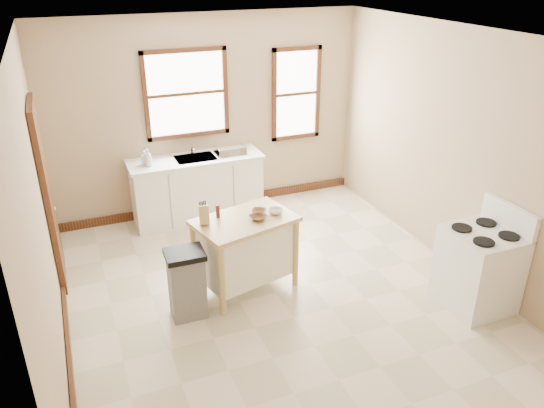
{
  "coord_description": "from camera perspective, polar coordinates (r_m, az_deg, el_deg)",
  "views": [
    {
      "loc": [
        -1.93,
        -4.61,
        3.46
      ],
      "look_at": [
        0.12,
        0.4,
        0.92
      ],
      "focal_mm": 35.0,
      "sensor_mm": 36.0,
      "label": 1
    }
  ],
  "objects": [
    {
      "name": "floor",
      "position": [
        6.08,
        0.42,
        -9.54
      ],
      "size": [
        5.0,
        5.0,
        0.0
      ],
      "primitive_type": "plane",
      "color": "beige",
      "rests_on": "ground"
    },
    {
      "name": "ceiling",
      "position": [
        5.04,
        0.53,
        17.64
      ],
      "size": [
        5.0,
        5.0,
        0.0
      ],
      "primitive_type": "plane",
      "rotation": [
        3.14,
        0.0,
        0.0
      ],
      "color": "white",
      "rests_on": "ground"
    },
    {
      "name": "wall_back",
      "position": [
        7.65,
        -6.85,
        9.36
      ],
      "size": [
        4.5,
        0.04,
        2.8
      ],
      "primitive_type": "cube",
      "color": "tan",
      "rests_on": "ground"
    },
    {
      "name": "wall_left",
      "position": [
        5.06,
        -23.78,
        -1.15
      ],
      "size": [
        0.04,
        5.0,
        2.8
      ],
      "primitive_type": "cube",
      "color": "tan",
      "rests_on": "ground"
    },
    {
      "name": "wall_right",
      "position": [
        6.55,
        19.04,
        5.44
      ],
      "size": [
        0.04,
        5.0,
        2.8
      ],
      "primitive_type": "cube",
      "color": "tan",
      "rests_on": "ground"
    },
    {
      "name": "window_main",
      "position": [
        7.47,
        -9.2,
        11.62
      ],
      "size": [
        1.17,
        0.06,
        1.22
      ],
      "primitive_type": null,
      "color": "#351D0E",
      "rests_on": "wall_back"
    },
    {
      "name": "window_side",
      "position": [
        8.03,
        2.6,
        11.74
      ],
      "size": [
        0.77,
        0.06,
        1.37
      ],
      "primitive_type": null,
      "color": "#351D0E",
      "rests_on": "wall_back"
    },
    {
      "name": "door_left",
      "position": [
        6.39,
        -22.98,
        0.9
      ],
      "size": [
        0.06,
        0.9,
        2.1
      ],
      "primitive_type": "cube",
      "color": "#351D0E",
      "rests_on": "ground"
    },
    {
      "name": "baseboard_back",
      "position": [
        8.09,
        -6.31,
        0.13
      ],
      "size": [
        4.5,
        0.04,
        0.12
      ],
      "primitive_type": "cube",
      "color": "#351D0E",
      "rests_on": "ground"
    },
    {
      "name": "baseboard_left",
      "position": [
        5.73,
        -21.12,
        -13.2
      ],
      "size": [
        0.04,
        5.0,
        0.12
      ],
      "primitive_type": "cube",
      "color": "#351D0E",
      "rests_on": "ground"
    },
    {
      "name": "sink_counter",
      "position": [
        7.62,
        -8.04,
        1.71
      ],
      "size": [
        1.86,
        0.62,
        0.92
      ],
      "primitive_type": null,
      "color": "white",
      "rests_on": "ground"
    },
    {
      "name": "faucet",
      "position": [
        7.58,
        -8.65,
        6.16
      ],
      "size": [
        0.03,
        0.03,
        0.22
      ],
      "primitive_type": "cylinder",
      "color": "silver",
      "rests_on": "sink_counter"
    },
    {
      "name": "soap_bottle_a",
      "position": [
        7.21,
        -13.18,
        4.87
      ],
      "size": [
        0.11,
        0.11,
        0.24
      ],
      "primitive_type": "imported",
      "rotation": [
        0.0,
        0.0,
        0.2
      ],
      "color": "#B2B2B2",
      "rests_on": "sink_counter"
    },
    {
      "name": "soap_bottle_b",
      "position": [
        7.29,
        -13.48,
        4.88
      ],
      "size": [
        0.12,
        0.12,
        0.2
      ],
      "primitive_type": "imported",
      "rotation": [
        0.0,
        0.0,
        -0.41
      ],
      "color": "#B2B2B2",
      "rests_on": "sink_counter"
    },
    {
      "name": "dish_rack",
      "position": [
        7.51,
        -4.5,
        5.74
      ],
      "size": [
        0.45,
        0.36,
        0.11
      ],
      "primitive_type": null,
      "rotation": [
        0.0,
        0.0,
        -0.11
      ],
      "color": "silver",
      "rests_on": "sink_counter"
    },
    {
      "name": "kitchen_island",
      "position": [
        5.95,
        -2.87,
        -5.37
      ],
      "size": [
        1.2,
        0.92,
        0.88
      ],
      "primitive_type": null,
      "rotation": [
        0.0,
        0.0,
        0.25
      ],
      "color": "#F3C08F",
      "rests_on": "ground"
    },
    {
      "name": "knife_block",
      "position": [
        5.63,
        -7.32,
        -1.24
      ],
      "size": [
        0.12,
        0.12,
        0.2
      ],
      "primitive_type": null,
      "rotation": [
        0.0,
        0.0,
        -0.17
      ],
      "color": "tan",
      "rests_on": "kitchen_island"
    },
    {
      "name": "pepper_grinder",
      "position": [
        5.76,
        -5.84,
        -0.78
      ],
      "size": [
        0.06,
        0.06,
        0.15
      ],
      "primitive_type": "cylinder",
      "rotation": [
        0.0,
        0.0,
        0.48
      ],
      "color": "#411B11",
      "rests_on": "kitchen_island"
    },
    {
      "name": "bowl_a",
      "position": [
        5.72,
        -1.5,
        -1.44
      ],
      "size": [
        0.24,
        0.24,
        0.05
      ],
      "primitive_type": "imported",
      "rotation": [
        0.0,
        0.0,
        0.38
      ],
      "color": "brown",
      "rests_on": "kitchen_island"
    },
    {
      "name": "bowl_b",
      "position": [
        5.85,
        -1.38,
        -0.82
      ],
      "size": [
        0.22,
        0.22,
        0.04
      ],
      "primitive_type": "imported",
      "rotation": [
        0.0,
        0.0,
        1.08
      ],
      "color": "brown",
      "rests_on": "kitchen_island"
    },
    {
      "name": "bowl_c",
      "position": [
        5.84,
        0.41,
        -0.8
      ],
      "size": [
        0.17,
        0.17,
        0.05
      ],
      "primitive_type": "imported",
      "rotation": [
        0.0,
        0.0,
        0.09
      ],
      "color": "silver",
      "rests_on": "kitchen_island"
    },
    {
      "name": "trash_bin",
      "position": [
        5.61,
        -9.15,
        -8.48
      ],
      "size": [
        0.4,
        0.34,
        0.76
      ],
      "primitive_type": null,
      "rotation": [
        0.0,
        0.0,
        -0.03
      ],
      "color": "slate",
      "rests_on": "ground"
    },
    {
      "name": "gas_stove",
      "position": [
        6.02,
        21.47,
        -5.44
      ],
      "size": [
        0.71,
        0.71,
        1.15
      ],
      "primitive_type": null,
      "color": "white",
      "rests_on": "ground"
    }
  ]
}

